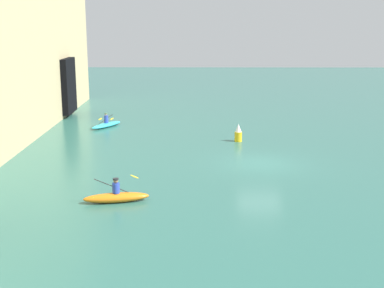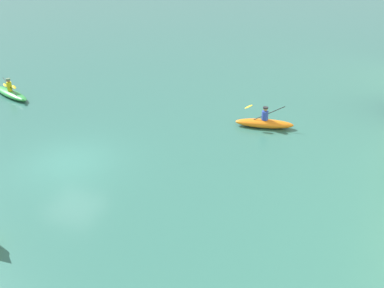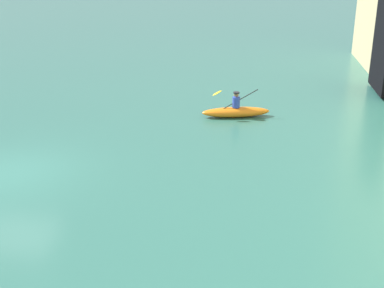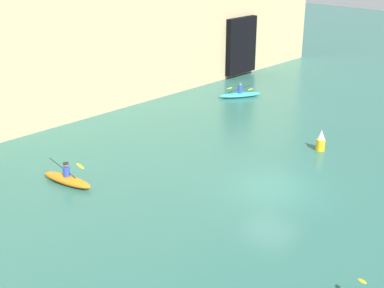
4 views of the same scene
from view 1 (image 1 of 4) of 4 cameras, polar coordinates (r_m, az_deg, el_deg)
The scene contains 4 objects.
ground_plane at distance 30.73m, azimuth 7.30°, elevation -2.07°, with size 120.00×120.00×0.00m, color #2D665B.
kayak_orange at distance 24.40m, azimuth -8.08°, elevation -5.58°, with size 1.24×3.02×1.24m.
kayak_cyan at distance 41.05m, azimuth -9.12°, elevation 2.08°, with size 3.10×2.31×1.07m.
marker_buoy at distance 35.88m, azimuth 4.96°, elevation 1.14°, with size 0.50×0.50×1.20m.
Camera 1 is at (-29.41, 3.65, 8.13)m, focal length 50.00 mm.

